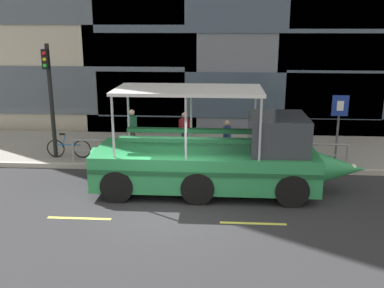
% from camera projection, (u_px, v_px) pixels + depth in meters
% --- Properties ---
extents(ground_plane, '(120.00, 120.00, 0.00)m').
position_uv_depth(ground_plane, '(170.00, 204.00, 13.17)').
color(ground_plane, '#2B2B2D').
extents(sidewalk, '(32.00, 4.80, 0.18)m').
position_uv_depth(sidewalk, '(185.00, 149.00, 18.53)').
color(sidewalk, gray).
rests_on(sidewalk, ground_plane).
extents(curb_edge, '(32.00, 0.18, 0.18)m').
position_uv_depth(curb_edge, '(180.00, 168.00, 16.14)').
color(curb_edge, '#B2ADA3').
rests_on(curb_edge, ground_plane).
extents(lane_centreline, '(25.80, 0.12, 0.01)m').
position_uv_depth(lane_centreline, '(165.00, 221.00, 12.05)').
color(lane_centreline, '#DBD64C').
rests_on(lane_centreline, ground_plane).
extents(curb_guardrail, '(10.22, 0.09, 0.85)m').
position_uv_depth(curb_guardrail, '(207.00, 149.00, 16.22)').
color(curb_guardrail, gray).
rests_on(curb_guardrail, sidewalk).
extents(traffic_light_pole, '(0.24, 0.46, 4.33)m').
position_uv_depth(traffic_light_pole, '(50.00, 91.00, 16.41)').
color(traffic_light_pole, black).
rests_on(traffic_light_pole, sidewalk).
extents(parking_sign, '(0.60, 0.12, 2.52)m').
position_uv_depth(parking_sign, '(339.00, 117.00, 16.14)').
color(parking_sign, '#4C4F54').
rests_on(parking_sign, sidewalk).
extents(leaned_bicycle, '(1.74, 0.46, 0.96)m').
position_uv_depth(leaned_bicycle, '(69.00, 148.00, 17.01)').
color(leaned_bicycle, black).
rests_on(leaned_bicycle, sidewalk).
extents(duck_tour_boat, '(8.66, 2.56, 3.31)m').
position_uv_depth(duck_tour_boat, '(221.00, 159.00, 13.97)').
color(duck_tour_boat, '#2D9351').
rests_on(duck_tour_boat, ground_plane).
extents(pedestrian_near_bow, '(0.34, 0.39, 1.66)m').
position_uv_depth(pedestrian_near_bow, '(302.00, 131.00, 17.08)').
color(pedestrian_near_bow, black).
rests_on(pedestrian_near_bow, sidewalk).
extents(pedestrian_mid_left, '(0.30, 0.37, 1.51)m').
position_uv_depth(pedestrian_mid_left, '(227.00, 136.00, 16.72)').
color(pedestrian_mid_left, '#1E2338').
rests_on(pedestrian_mid_left, sidewalk).
extents(pedestrian_mid_right, '(0.46, 0.23, 1.63)m').
position_uv_depth(pedestrian_mid_right, '(185.00, 128.00, 17.61)').
color(pedestrian_mid_right, '#1E2338').
rests_on(pedestrian_mid_right, sidewalk).
extents(pedestrian_near_stern, '(0.34, 0.41, 1.70)m').
position_uv_depth(pedestrian_near_stern, '(132.00, 126.00, 17.79)').
color(pedestrian_near_stern, '#47423D').
rests_on(pedestrian_near_stern, sidewalk).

